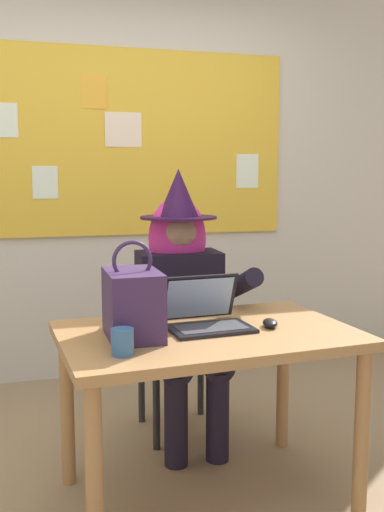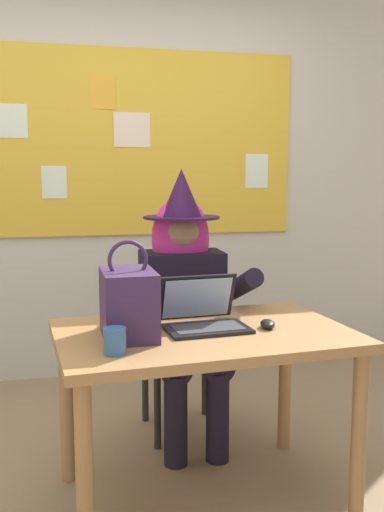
# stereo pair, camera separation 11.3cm
# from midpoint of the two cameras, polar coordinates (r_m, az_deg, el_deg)

# --- Properties ---
(ground_plane) EXTENTS (24.00, 24.00, 0.00)m
(ground_plane) POSITION_cam_midpoint_polar(r_m,az_deg,el_deg) (2.61, -3.66, -23.04)
(ground_plane) COLOR #937A5B
(wall_back_bulletin) EXTENTS (6.50, 1.87, 2.72)m
(wall_back_bulletin) POSITION_cam_midpoint_polar(r_m,az_deg,el_deg) (3.90, -9.21, 8.26)
(wall_back_bulletin) COLOR beige
(wall_back_bulletin) RESTS_ON ground
(desk_main) EXTENTS (1.22, 0.83, 0.72)m
(desk_main) POSITION_cam_midpoint_polar(r_m,az_deg,el_deg) (2.39, 0.15, -9.60)
(desk_main) COLOR #A37547
(desk_main) RESTS_ON ground
(chair_at_desk) EXTENTS (0.43, 0.43, 0.88)m
(chair_at_desk) POSITION_cam_midpoint_polar(r_m,az_deg,el_deg) (3.12, -2.66, -7.88)
(chair_at_desk) COLOR #2D3347
(chair_at_desk) RESTS_ON ground
(person_costumed) EXTENTS (0.61, 0.67, 1.37)m
(person_costumed) POSITION_cam_midpoint_polar(r_m,az_deg,el_deg) (2.94, -2.15, -3.33)
(person_costumed) COLOR black
(person_costumed) RESTS_ON ground
(laptop) EXTENTS (0.35, 0.31, 0.21)m
(laptop) POSITION_cam_midpoint_polar(r_m,az_deg,el_deg) (2.40, 0.04, -5.92)
(laptop) COLOR black
(laptop) RESTS_ON desk_main
(computer_mouse) EXTENTS (0.09, 0.12, 0.03)m
(computer_mouse) POSITION_cam_midpoint_polar(r_m,az_deg,el_deg) (2.42, 6.33, -6.57)
(computer_mouse) COLOR black
(computer_mouse) RESTS_ON desk_main
(handbag) EXTENTS (0.20, 0.30, 0.38)m
(handbag) POSITION_cam_midpoint_polar(r_m,az_deg,el_deg) (2.25, -7.26, -4.63)
(handbag) COLOR #38234C
(handbag) RESTS_ON desk_main
(coffee_mug) EXTENTS (0.08, 0.08, 0.09)m
(coffee_mug) POSITION_cam_midpoint_polar(r_m,az_deg,el_deg) (2.06, -8.43, -8.35)
(coffee_mug) COLOR #336099
(coffee_mug) RESTS_ON desk_main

